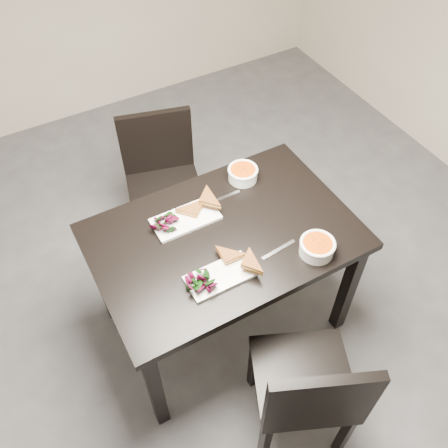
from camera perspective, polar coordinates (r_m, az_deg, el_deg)
name	(u,v)px	position (r m, az deg, el deg)	size (l,w,h in m)	color
ground	(176,383)	(2.66, -5.67, -18.15)	(5.00, 5.00, 0.00)	#47474C
room_shell	(117,66)	(1.22, -12.47, 17.73)	(5.02, 5.02, 2.81)	beige
table	(224,247)	(2.28, 0.00, -2.78)	(1.20, 0.80, 0.75)	black
chair_near	(308,391)	(2.14, 9.92, -18.81)	(0.55, 0.55, 0.85)	black
chair_far	(162,176)	(2.88, -7.32, 5.69)	(0.51, 0.51, 0.85)	black
plate_near	(220,276)	(2.05, -0.48, -6.19)	(0.29, 0.14, 0.01)	white
sandwich_near	(232,263)	(2.05, 0.91, -4.67)	(0.14, 0.11, 0.05)	#9A4D20
salad_near	(199,282)	(2.00, -3.01, -6.88)	(0.09, 0.08, 0.04)	black
soup_bowl_near	(317,247)	(2.14, 10.94, -2.64)	(0.16, 0.16, 0.07)	white
cutlery_near	(279,250)	(2.16, 6.45, -3.02)	(0.18, 0.02, 0.00)	silver
plate_far	(186,219)	(2.26, -4.56, 0.58)	(0.31, 0.16, 0.02)	white
sandwich_far	(199,211)	(2.24, -2.95, 1.50)	(0.16, 0.12, 0.05)	#9A4D20
salad_far	(165,223)	(2.21, -6.93, 0.13)	(0.10, 0.09, 0.04)	black
soup_bowl_far	(243,173)	(2.43, 2.24, 6.04)	(0.15, 0.15, 0.07)	white
cutlery_far	(224,197)	(2.35, -0.06, 3.15)	(0.18, 0.02, 0.00)	silver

